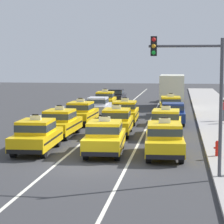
{
  "coord_description": "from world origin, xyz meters",
  "views": [
    {
      "loc": [
        3.88,
        -20.39,
        4.62
      ],
      "look_at": [
        -0.52,
        10.65,
        1.3
      ],
      "focal_mm": 77.11,
      "sensor_mm": 36.0,
      "label": 1
    }
  ],
  "objects_px": {
    "taxi_left_nearest": "(36,135)",
    "sedan_right_third": "(173,113)",
    "taxi_right_sixth": "(174,94)",
    "taxi_center_second": "(117,121)",
    "box_truck_right_fifth": "(172,90)",
    "pedestrian_mid_block": "(224,110)",
    "taxi_center_nearest": "(105,137)",
    "sedan_left_sixth": "(116,96)",
    "taxi_right_nearest": "(164,139)",
    "taxi_left_fifth": "(105,100)",
    "taxi_left_second": "(60,122)",
    "taxi_right_fourth": "(171,106)",
    "taxi_right_second": "(166,122)",
    "fire_hydrant": "(217,148)",
    "sedan_left_fourth": "(98,106)",
    "taxi_left_third": "(81,113)",
    "taxi_center_third": "(125,112)"
  },
  "relations": [
    {
      "from": "taxi_left_nearest",
      "to": "sedan_right_third",
      "type": "height_order",
      "value": "taxi_left_nearest"
    },
    {
      "from": "sedan_right_third",
      "to": "taxi_right_sixth",
      "type": "xyz_separation_m",
      "value": [
        -0.21,
        20.13,
        0.03
      ]
    },
    {
      "from": "taxi_center_second",
      "to": "sedan_right_third",
      "type": "xyz_separation_m",
      "value": [
        3.41,
        5.76,
        -0.03
      ]
    },
    {
      "from": "box_truck_right_fifth",
      "to": "pedestrian_mid_block",
      "type": "distance_m",
      "value": 12.24
    },
    {
      "from": "taxi_left_nearest",
      "to": "taxi_center_nearest",
      "type": "xyz_separation_m",
      "value": [
        3.54,
        -0.06,
        0.0
      ]
    },
    {
      "from": "box_truck_right_fifth",
      "to": "taxi_left_nearest",
      "type": "bearing_deg",
      "value": -104.55
    },
    {
      "from": "sedan_left_sixth",
      "to": "taxi_right_nearest",
      "type": "bearing_deg",
      "value": -77.84
    },
    {
      "from": "taxi_left_fifth",
      "to": "sedan_left_sixth",
      "type": "bearing_deg",
      "value": 87.27
    },
    {
      "from": "sedan_right_third",
      "to": "taxi_left_nearest",
      "type": "bearing_deg",
      "value": -119.45
    },
    {
      "from": "taxi_left_fifth",
      "to": "sedan_left_sixth",
      "type": "xyz_separation_m",
      "value": [
        0.28,
        5.79,
        -0.03
      ]
    },
    {
      "from": "taxi_center_nearest",
      "to": "taxi_center_second",
      "type": "distance_m",
      "value": 6.21
    },
    {
      "from": "taxi_left_second",
      "to": "taxi_right_fourth",
      "type": "relative_size",
      "value": 0.99
    },
    {
      "from": "taxi_right_nearest",
      "to": "taxi_center_second",
      "type": "bearing_deg",
      "value": 116.19
    },
    {
      "from": "taxi_left_nearest",
      "to": "taxi_center_nearest",
      "type": "relative_size",
      "value": 0.99
    },
    {
      "from": "taxi_right_sixth",
      "to": "pedestrian_mid_block",
      "type": "distance_m",
      "value": 19.14
    },
    {
      "from": "taxi_left_second",
      "to": "taxi_right_second",
      "type": "height_order",
      "value": "same"
    },
    {
      "from": "taxi_center_second",
      "to": "pedestrian_mid_block",
      "type": "height_order",
      "value": "taxi_center_second"
    },
    {
      "from": "taxi_right_fourth",
      "to": "fire_hydrant",
      "type": "xyz_separation_m",
      "value": [
        2.57,
        -17.7,
        -0.33
      ]
    },
    {
      "from": "sedan_left_sixth",
      "to": "taxi_right_fourth",
      "type": "height_order",
      "value": "taxi_right_fourth"
    },
    {
      "from": "taxi_right_sixth",
      "to": "sedan_right_third",
      "type": "bearing_deg",
      "value": -89.42
    },
    {
      "from": "taxi_left_second",
      "to": "taxi_center_nearest",
      "type": "bearing_deg",
      "value": -55.19
    },
    {
      "from": "sedan_left_sixth",
      "to": "sedan_right_third",
      "type": "bearing_deg",
      "value": -68.84
    },
    {
      "from": "sedan_left_fourth",
      "to": "pedestrian_mid_block",
      "type": "relative_size",
      "value": 2.68
    },
    {
      "from": "taxi_left_nearest",
      "to": "taxi_right_second",
      "type": "height_order",
      "value": "same"
    },
    {
      "from": "taxi_left_nearest",
      "to": "taxi_left_second",
      "type": "xyz_separation_m",
      "value": [
        -0.05,
        5.1,
        0.0
      ]
    },
    {
      "from": "taxi_left_nearest",
      "to": "taxi_left_third",
      "type": "xyz_separation_m",
      "value": [
        0.06,
        10.82,
        0.0
      ]
    },
    {
      "from": "pedestrian_mid_block",
      "to": "taxi_left_fifth",
      "type": "bearing_deg",
      "value": 138.0
    },
    {
      "from": "taxi_center_second",
      "to": "taxi_center_third",
      "type": "relative_size",
      "value": 1.0
    },
    {
      "from": "taxi_left_third",
      "to": "taxi_right_nearest",
      "type": "distance_m",
      "value": 12.88
    },
    {
      "from": "taxi_right_second",
      "to": "taxi_right_fourth",
      "type": "xyz_separation_m",
      "value": [
        0.06,
        11.15,
        0.0
      ]
    },
    {
      "from": "taxi_right_second",
      "to": "taxi_right_fourth",
      "type": "relative_size",
      "value": 0.99
    },
    {
      "from": "sedan_left_sixth",
      "to": "box_truck_right_fifth",
      "type": "relative_size",
      "value": 0.62
    },
    {
      "from": "taxi_left_fifth",
      "to": "pedestrian_mid_block",
      "type": "relative_size",
      "value": 2.88
    },
    {
      "from": "box_truck_right_fifth",
      "to": "pedestrian_mid_block",
      "type": "height_order",
      "value": "box_truck_right_fifth"
    },
    {
      "from": "taxi_center_nearest",
      "to": "sedan_right_third",
      "type": "bearing_deg",
      "value": 75.09
    },
    {
      "from": "sedan_left_fourth",
      "to": "sedan_right_third",
      "type": "distance_m",
      "value": 7.94
    },
    {
      "from": "taxi_left_nearest",
      "to": "taxi_right_second",
      "type": "distance_m",
      "value": 8.8
    },
    {
      "from": "taxi_left_second",
      "to": "taxi_left_third",
      "type": "xyz_separation_m",
      "value": [
        0.11,
        5.72,
        0.0
      ]
    },
    {
      "from": "taxi_left_second",
      "to": "taxi_right_sixth",
      "type": "xyz_separation_m",
      "value": [
        6.57,
        26.94,
        0.0
      ]
    },
    {
      "from": "taxi_center_second",
      "to": "taxi_right_nearest",
      "type": "relative_size",
      "value": 1.0
    },
    {
      "from": "taxi_left_third",
      "to": "box_truck_right_fifth",
      "type": "xyz_separation_m",
      "value": [
        6.39,
        14.02,
        0.9
      ]
    },
    {
      "from": "taxi_right_nearest",
      "to": "sedan_left_fourth",
      "type": "bearing_deg",
      "value": 109.99
    },
    {
      "from": "taxi_left_third",
      "to": "fire_hydrant",
      "type": "distance_m",
      "value": 14.43
    },
    {
      "from": "taxi_right_nearest",
      "to": "taxi_right_fourth",
      "type": "bearing_deg",
      "value": 90.17
    },
    {
      "from": "taxi_center_nearest",
      "to": "taxi_right_nearest",
      "type": "relative_size",
      "value": 1.0
    },
    {
      "from": "taxi_right_fourth",
      "to": "sedan_left_sixth",
      "type": "bearing_deg",
      "value": 118.54
    },
    {
      "from": "taxi_left_nearest",
      "to": "fire_hydrant",
      "type": "relative_size",
      "value": 6.32
    },
    {
      "from": "taxi_center_third",
      "to": "taxi_right_second",
      "type": "distance_m",
      "value": 6.7
    },
    {
      "from": "taxi_left_third",
      "to": "box_truck_right_fifth",
      "type": "relative_size",
      "value": 0.66
    },
    {
      "from": "taxi_right_nearest",
      "to": "pedestrian_mid_block",
      "type": "bearing_deg",
      "value": 73.72
    }
  ]
}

